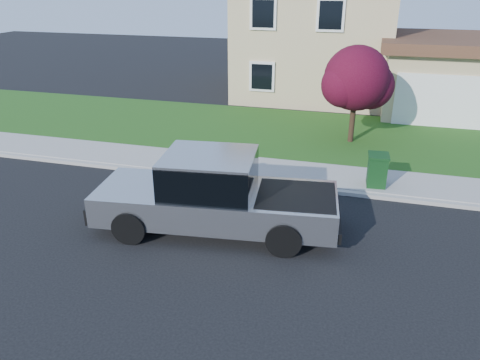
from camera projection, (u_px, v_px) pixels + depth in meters
name	position (u px, v px, depth m)	size (l,w,h in m)	color
ground	(237.00, 227.00, 12.69)	(80.00, 80.00, 0.00)	black
curb	(291.00, 187.00, 14.98)	(40.00, 0.20, 0.12)	gray
sidewalk	(297.00, 174.00, 15.95)	(40.00, 2.00, 0.15)	gray
lawn	(314.00, 135.00, 19.93)	(40.00, 7.00, 0.10)	#1C4C15
house	(341.00, 37.00, 25.56)	(14.00, 11.30, 6.85)	tan
pickup_truck	(215.00, 196.00, 12.23)	(6.65, 2.90, 2.12)	black
woman	(195.00, 175.00, 13.79)	(0.68, 0.52, 1.84)	#E59B7D
ornamental_tree	(357.00, 81.00, 18.01)	(2.77, 2.50, 3.81)	black
trash_bin	(377.00, 170.00, 14.69)	(0.67, 0.76, 1.03)	#0E3312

